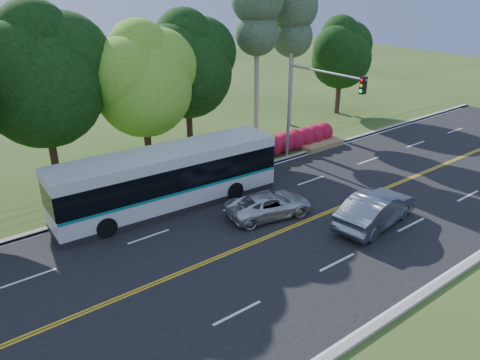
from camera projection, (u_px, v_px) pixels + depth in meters
ground at (291, 228)px, 23.22m from camera, size 120.00×120.00×0.00m
road at (291, 228)px, 23.22m from camera, size 60.00×14.00×0.02m
curb_north at (210, 181)px, 28.38m from camera, size 60.00×0.30×0.15m
curb_south at (418, 299)px, 18.00m from camera, size 60.00×0.30×0.15m
grass_verge at (193, 172)px, 29.74m from camera, size 60.00×4.00×0.10m
lane_markings at (289, 228)px, 23.16m from camera, size 57.60×13.82×0.00m
tree_row at (82, 68)px, 26.45m from camera, size 44.70×9.10×13.84m
bougainvillea_hedge at (286, 143)px, 32.87m from camera, size 9.50×2.25×1.50m
traffic_signal at (310, 96)px, 28.91m from camera, size 0.42×6.10×7.00m
transit_bus at (168, 180)px, 24.70m from camera, size 12.36×3.32×3.20m
sedan at (376, 209)px, 23.15m from camera, size 5.40×2.56×1.71m
suv at (269, 205)px, 24.13m from camera, size 4.85×2.97×1.25m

